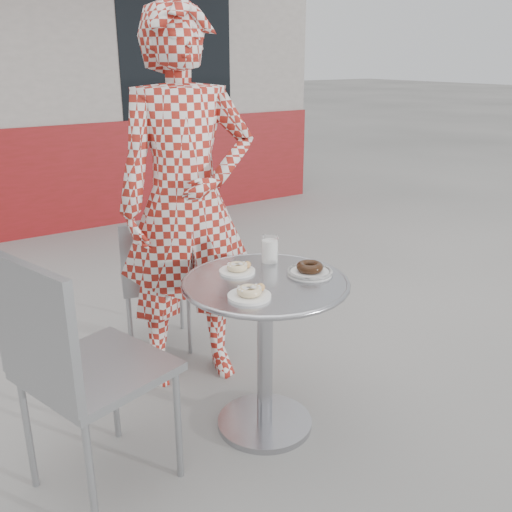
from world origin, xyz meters
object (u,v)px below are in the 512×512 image
plate_near (250,293)px  seated_person (187,204)px  chair_far (157,307)px  chair_left (99,417)px  plate_far (238,269)px  bistro_table (265,318)px  milk_cup (270,250)px  plate_checker (310,270)px

plate_near → seated_person: bearing=81.9°
chair_far → chair_left: chair_left is taller
chair_far → plate_far: size_ratio=5.02×
plate_far → plate_near: size_ratio=0.92×
bistro_table → plate_near: 0.27m
plate_far → milk_cup: milk_cup is taller
seated_person → chair_far: bearing=109.2°
bistro_table → milk_cup: bearing=50.4°
plate_checker → plate_far: bearing=142.2°
bistro_table → plate_checker: 0.28m
plate_far → milk_cup: bearing=8.8°
bistro_table → plate_far: bearing=106.9°
milk_cup → plate_far: bearing=-171.2°
bistro_table → plate_near: (-0.15, -0.11, 0.19)m
chair_left → milk_cup: chair_left is taller
bistro_table → chair_far: size_ratio=0.91×
plate_near → milk_cup: bearing=44.1°
plate_checker → bistro_table: bearing=167.8°
bistro_table → chair_left: 0.77m
chair_left → seated_person: (0.68, 0.56, 0.62)m
plate_far → bistro_table: bearing=-73.1°
bistro_table → plate_checker: plate_checker is taller
seated_person → plate_far: bearing=-74.4°
bistro_table → seated_person: bearing=94.6°
plate_checker → milk_cup: milk_cup is taller
seated_person → plate_near: seated_person is taller
chair_far → seated_person: seated_person is taller
chair_far → milk_cup: milk_cup is taller
chair_far → plate_far: bearing=110.7°
chair_far → milk_cup: size_ratio=6.34×
chair_left → milk_cup: 1.00m
bistro_table → plate_near: bearing=-143.6°
chair_far → plate_near: (-0.08, -1.08, 0.49)m
plate_near → plate_checker: size_ratio=0.86×
chair_far → milk_cup: bearing=124.0°
bistro_table → plate_far: 0.24m
chair_far → chair_left: bearing=73.4°
seated_person → plate_near: size_ratio=10.84×
bistro_table → plate_near: plate_near is taller
chair_far → milk_cup: 0.98m
chair_left → plate_far: (0.69, 0.10, 0.43)m
seated_person → plate_checker: size_ratio=9.27×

